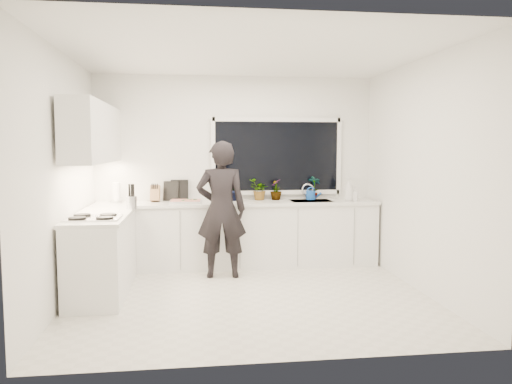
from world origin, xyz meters
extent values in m
cube|color=beige|center=(0.00, 0.00, -0.01)|extent=(4.00, 3.50, 0.02)
cube|color=white|center=(0.00, 1.76, 1.35)|extent=(4.00, 0.02, 2.70)
cube|color=white|center=(-2.01, 0.00, 1.35)|extent=(0.02, 3.50, 2.70)
cube|color=white|center=(2.01, 0.00, 1.35)|extent=(0.02, 3.50, 2.70)
cube|color=white|center=(0.00, 0.00, 2.71)|extent=(4.00, 3.50, 0.02)
cube|color=black|center=(0.60, 1.73, 1.55)|extent=(1.80, 0.02, 1.00)
cube|color=white|center=(0.00, 1.45, 0.44)|extent=(3.92, 0.58, 0.88)
cube|color=white|center=(-1.67, 0.35, 0.44)|extent=(0.58, 1.60, 0.88)
cube|color=silver|center=(0.00, 1.44, 0.90)|extent=(3.94, 0.62, 0.04)
cube|color=silver|center=(-1.67, 0.35, 0.90)|extent=(0.62, 1.60, 0.04)
cube|color=white|center=(-1.79, 0.70, 1.85)|extent=(0.34, 2.10, 0.70)
cube|color=silver|center=(1.05, 1.45, 0.87)|extent=(0.58, 0.42, 0.14)
cylinder|color=silver|center=(1.05, 1.65, 1.03)|extent=(0.03, 0.03, 0.22)
cube|color=black|center=(-1.69, 0.00, 0.94)|extent=(0.56, 0.48, 0.03)
imported|color=black|center=(-0.26, 0.90, 0.88)|extent=(0.66, 0.44, 1.76)
cube|color=silver|center=(-0.72, 1.42, 0.94)|extent=(0.46, 0.36, 0.03)
cube|color=red|center=(-0.72, 1.42, 0.95)|extent=(0.42, 0.31, 0.01)
cylinder|color=#134BB4|center=(1.09, 1.61, 0.98)|extent=(0.15, 0.15, 0.13)
cylinder|color=white|center=(-1.67, 1.55, 1.05)|extent=(0.14, 0.14, 0.26)
cube|color=#9B7848|center=(-1.15, 1.59, 1.03)|extent=(0.14, 0.11, 0.22)
cylinder|color=#ADACB1|center=(-1.38, 0.80, 1.00)|extent=(0.13, 0.13, 0.16)
cube|color=black|center=(-0.93, 1.69, 1.06)|extent=(0.22, 0.07, 0.28)
cube|color=black|center=(-0.81, 1.69, 1.07)|extent=(0.25, 0.04, 0.30)
imported|color=#26662D|center=(-0.04, 1.61, 1.09)|extent=(0.19, 0.22, 0.34)
imported|color=#26662D|center=(0.32, 1.61, 1.07)|extent=(0.36, 0.36, 0.31)
imported|color=#26662D|center=(0.57, 1.61, 1.07)|extent=(0.20, 0.20, 0.30)
imported|color=#26662D|center=(1.14, 1.61, 1.09)|extent=(0.22, 0.21, 0.34)
imported|color=#D8BF66|center=(1.56, 1.30, 1.08)|extent=(0.18, 0.18, 0.33)
imported|color=#D8BF66|center=(1.64, 1.30, 1.02)|extent=(0.13, 0.13, 0.21)
camera|label=1|loc=(-0.63, -5.48, 1.69)|focal=35.00mm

